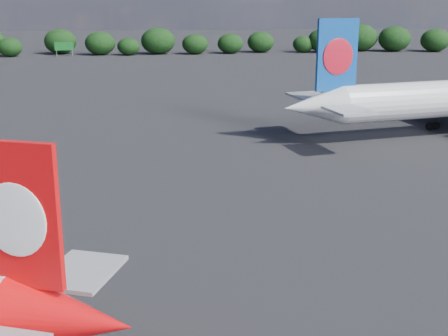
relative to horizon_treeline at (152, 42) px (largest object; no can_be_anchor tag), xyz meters
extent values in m
plane|color=black|center=(-10.15, -120.32, -3.98)|extent=(500.00, 500.00, 0.00)
cone|color=red|center=(-3.65, -182.70, 0.29)|extent=(7.88, 6.36, 4.27)
cube|color=red|center=(-6.06, -181.82, 5.75)|extent=(4.55, 2.02, 7.68)
ellipsoid|color=white|center=(-6.14, -182.06, 5.60)|extent=(3.42, 1.39, 3.93)
ellipsoid|color=white|center=(-5.97, -181.58, 5.60)|extent=(3.42, 1.39, 3.93)
cube|color=#A7AAB0|center=(-3.64, -177.71, 0.63)|extent=(5.37, 6.13, 0.26)
cone|color=silver|center=(22.19, -130.24, 1.37)|extent=(9.46, 6.97, 5.35)
cube|color=#0D4498|center=(25.33, -129.59, 8.22)|extent=(5.87, 1.71, 9.63)
ellipsoid|color=red|center=(25.40, -129.91, 8.03)|extent=(4.45, 1.12, 4.92)
ellipsoid|color=red|center=(25.27, -129.28, 8.03)|extent=(4.45, 1.12, 4.92)
cube|color=#A7AAB0|center=(25.47, -135.57, 1.80)|extent=(6.01, 7.26, 0.32)
cube|color=#A7AAB0|center=(23.10, -124.04, 1.80)|extent=(6.01, 7.26, 0.32)
cube|color=#A7AAB0|center=(45.59, -111.22, -0.34)|extent=(11.13, 22.37, 0.59)
cylinder|color=black|center=(43.55, -122.57, -2.37)|extent=(0.35, 0.35, 2.68)
cylinder|color=black|center=(43.55, -122.57, -3.39)|extent=(1.25, 0.71, 1.18)
cylinder|color=black|center=(42.40, -122.80, -3.39)|extent=(1.25, 0.71, 1.18)
cube|color=#125E1F|center=(-28.15, -4.32, -0.78)|extent=(6.00, 0.30, 2.60)
cylinder|color=gray|center=(-30.65, -4.32, -2.98)|extent=(0.20, 0.20, 2.00)
cylinder|color=gray|center=(-25.65, -4.32, -2.98)|extent=(0.20, 0.20, 2.00)
cube|color=yellow|center=(1.85, 1.68, 0.02)|extent=(5.00, 0.30, 3.00)
cylinder|color=gray|center=(1.85, 1.68, -2.73)|extent=(0.30, 0.30, 2.50)
ellipsoid|color=black|center=(-45.21, -3.70, -0.96)|extent=(7.84, 6.64, 6.03)
ellipsoid|color=black|center=(-30.38, 3.65, 0.13)|extent=(10.69, 9.04, 8.22)
ellipsoid|color=black|center=(-16.94, -1.26, -0.18)|extent=(9.88, 8.36, 7.60)
ellipsoid|color=black|center=(-7.62, -3.27, -1.14)|extent=(7.38, 6.24, 5.67)
ellipsoid|color=black|center=(2.02, -0.54, 0.36)|extent=(11.29, 9.55, 8.68)
ellipsoid|color=black|center=(14.25, -2.02, -0.63)|extent=(8.70, 7.36, 6.69)
ellipsoid|color=black|center=(26.13, -0.96, -0.66)|extent=(8.62, 7.30, 6.63)
ellipsoid|color=black|center=(36.92, 1.68, -0.46)|extent=(9.16, 7.75, 7.04)
ellipsoid|color=black|center=(51.40, -0.10, -1.16)|extent=(7.32, 6.19, 5.63)
ellipsoid|color=black|center=(58.17, -0.70, 0.12)|extent=(10.64, 9.01, 8.19)
ellipsoid|color=black|center=(72.33, 3.07, 0.67)|extent=(12.08, 10.22, 9.29)
ellipsoid|color=black|center=(83.71, 0.31, 0.36)|extent=(11.27, 9.54, 8.67)
ellipsoid|color=black|center=(97.29, -2.29, -0.06)|extent=(10.18, 8.61, 7.83)
camera|label=1|loc=(1.10, -212.06, 16.60)|focal=50.00mm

